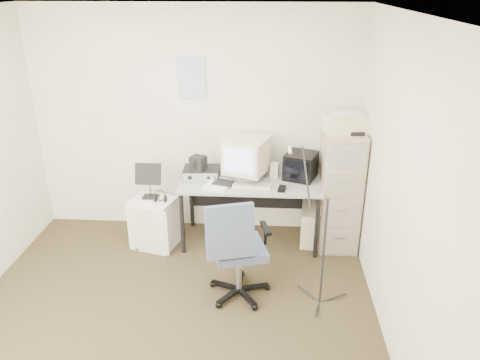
# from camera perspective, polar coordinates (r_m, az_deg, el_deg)

# --- Properties ---
(floor) EXTENTS (3.60, 3.60, 0.01)m
(floor) POSITION_cam_1_polar(r_m,az_deg,el_deg) (4.21, -8.73, -17.08)
(floor) COLOR #322E1A
(floor) RESTS_ON ground
(ceiling) EXTENTS (3.60, 3.60, 0.01)m
(ceiling) POSITION_cam_1_polar(r_m,az_deg,el_deg) (3.23, -11.56, 19.20)
(ceiling) COLOR white
(ceiling) RESTS_ON ground
(wall_back) EXTENTS (3.60, 0.02, 2.50)m
(wall_back) POSITION_cam_1_polar(r_m,az_deg,el_deg) (5.20, -5.48, 6.92)
(wall_back) COLOR #FBF4CC
(wall_back) RESTS_ON ground
(wall_right) EXTENTS (0.02, 3.60, 2.50)m
(wall_right) POSITION_cam_1_polar(r_m,az_deg,el_deg) (3.58, 19.34, -2.12)
(wall_right) COLOR #FBF4CC
(wall_right) RESTS_ON ground
(wall_calendar) EXTENTS (0.30, 0.02, 0.44)m
(wall_calendar) POSITION_cam_1_polar(r_m,az_deg,el_deg) (5.07, -5.95, 12.31)
(wall_calendar) COLOR white
(wall_calendar) RESTS_ON wall_back
(filing_cabinet) EXTENTS (0.40, 0.60, 1.30)m
(filing_cabinet) POSITION_cam_1_polar(r_m,az_deg,el_deg) (5.10, 12.04, -1.05)
(filing_cabinet) COLOR tan
(filing_cabinet) RESTS_ON floor
(printer) EXTENTS (0.48, 0.37, 0.17)m
(printer) POSITION_cam_1_polar(r_m,az_deg,el_deg) (4.80, 12.84, 6.74)
(printer) COLOR beige
(printer) RESTS_ON filing_cabinet
(desk) EXTENTS (1.50, 0.70, 0.73)m
(desk) POSITION_cam_1_polar(r_m,az_deg,el_deg) (5.14, 1.26, -3.82)
(desk) COLOR #A19E90
(desk) RESTS_ON floor
(crt_monitor) EXTENTS (0.52, 0.53, 0.45)m
(crt_monitor) POSITION_cam_1_polar(r_m,az_deg,el_deg) (4.96, 0.83, 2.60)
(crt_monitor) COLOR beige
(crt_monitor) RESTS_ON desk
(crt_tv) EXTENTS (0.40, 0.41, 0.28)m
(crt_tv) POSITION_cam_1_polar(r_m,az_deg,el_deg) (5.04, 7.41, 1.74)
(crt_tv) COLOR black
(crt_tv) RESTS_ON desk
(desk_speaker) EXTENTS (0.10, 0.10, 0.16)m
(desk_speaker) POSITION_cam_1_polar(r_m,az_deg,el_deg) (5.06, 4.26, 1.22)
(desk_speaker) COLOR beige
(desk_speaker) RESTS_ON desk
(keyboard) EXTENTS (0.41, 0.17, 0.02)m
(keyboard) POSITION_cam_1_polar(r_m,az_deg,el_deg) (4.84, 1.46, -0.68)
(keyboard) COLOR beige
(keyboard) RESTS_ON desk
(mouse) EXTENTS (0.09, 0.13, 0.04)m
(mouse) POSITION_cam_1_polar(r_m,az_deg,el_deg) (4.77, 5.15, -1.06)
(mouse) COLOR black
(mouse) RESTS_ON desk
(radio_receiver) EXTENTS (0.40, 0.29, 0.11)m
(radio_receiver) POSITION_cam_1_polar(r_m,az_deg,el_deg) (5.06, -4.70, 0.89)
(radio_receiver) COLOR black
(radio_receiver) RESTS_ON desk
(radio_speaker) EXTENTS (0.19, 0.18, 0.15)m
(radio_speaker) POSITION_cam_1_polar(r_m,az_deg,el_deg) (4.97, -5.13, 2.08)
(radio_speaker) COLOR black
(radio_speaker) RESTS_ON radio_receiver
(papers) EXTENTS (0.33, 0.39, 0.02)m
(papers) POSITION_cam_1_polar(r_m,az_deg,el_deg) (4.88, -2.55, -0.48)
(papers) COLOR white
(papers) RESTS_ON desk
(pc_tower) EXTENTS (0.23, 0.44, 0.40)m
(pc_tower) POSITION_cam_1_polar(r_m,az_deg,el_deg) (5.27, 8.50, -5.38)
(pc_tower) COLOR beige
(pc_tower) RESTS_ON floor
(office_chair) EXTENTS (0.72, 0.72, 1.01)m
(office_chair) POSITION_cam_1_polar(r_m,az_deg,el_deg) (4.21, -0.13, -8.19)
(office_chair) COLOR #4E5870
(office_chair) RESTS_ON floor
(side_cart) EXTENTS (0.52, 0.46, 0.55)m
(side_cart) POSITION_cam_1_polar(r_m,az_deg,el_deg) (5.17, -10.43, -5.15)
(side_cart) COLOR white
(side_cart) RESTS_ON floor
(music_stand) EXTENTS (0.30, 0.19, 0.40)m
(music_stand) POSITION_cam_1_polar(r_m,az_deg,el_deg) (5.03, -10.99, -0.01)
(music_stand) COLOR black
(music_stand) RESTS_ON side_cart
(headphones) EXTENTS (0.17, 0.17, 0.02)m
(headphones) POSITION_cam_1_polar(r_m,az_deg,el_deg) (4.98, -9.70, -2.14)
(headphones) COLOR black
(headphones) RESTS_ON side_cart
(mic_stand) EXTENTS (0.02, 0.02, 1.36)m
(mic_stand) POSITION_cam_1_polar(r_m,az_deg,el_deg) (4.09, 10.30, -6.85)
(mic_stand) COLOR black
(mic_stand) RESTS_ON floor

